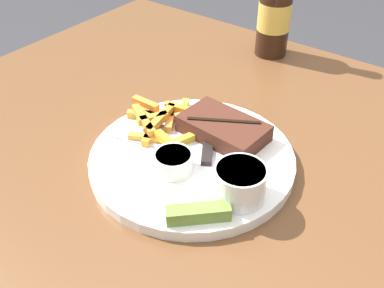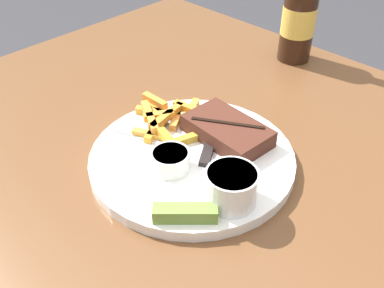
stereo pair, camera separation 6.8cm
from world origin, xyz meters
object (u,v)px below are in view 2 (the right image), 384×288
at_px(coleslaw_cup, 231,185).
at_px(dipping_sauce_cup, 169,159).
at_px(dinner_plate, 192,159).
at_px(steak_portion, 227,131).
at_px(knife_utensil, 211,140).
at_px(beer_bottle, 299,18).
at_px(pickle_spear, 185,213).
at_px(fork_utensil, 146,138).

height_order(coleslaw_cup, dipping_sauce_cup, coleslaw_cup).
distance_m(coleslaw_cup, dipping_sauce_cup, 0.11).
bearing_deg(dinner_plate, steak_portion, 80.88).
height_order(coleslaw_cup, knife_utensil, coleslaw_cup).
bearing_deg(knife_utensil, beer_bottle, -18.43).
height_order(coleslaw_cup, beer_bottle, beer_bottle).
bearing_deg(coleslaw_cup, dinner_plate, 161.88).
xyz_separation_m(dinner_plate, steak_portion, (0.01, 0.07, 0.02)).
relative_size(coleslaw_cup, dipping_sauce_cup, 1.23).
bearing_deg(pickle_spear, knife_utensil, 120.76).
distance_m(dipping_sauce_cup, fork_utensil, 0.08).
distance_m(coleslaw_cup, knife_utensil, 0.14).
bearing_deg(steak_portion, knife_utensil, -117.40).
bearing_deg(beer_bottle, dinner_plate, -77.64).
bearing_deg(dinner_plate, dipping_sauce_cup, -93.72).
bearing_deg(pickle_spear, steak_portion, 113.80).
distance_m(fork_utensil, beer_bottle, 0.44).
distance_m(dinner_plate, steak_portion, 0.07).
height_order(pickle_spear, knife_utensil, pickle_spear).
relative_size(dipping_sauce_cup, knife_utensil, 0.39).
height_order(dinner_plate, steak_portion, steak_portion).
bearing_deg(dipping_sauce_cup, fork_utensil, 164.79).
height_order(dipping_sauce_cup, fork_utensil, dipping_sauce_cup).
relative_size(dinner_plate, steak_portion, 2.23).
xyz_separation_m(pickle_spear, beer_bottle, (-0.18, 0.51, 0.06)).
bearing_deg(dipping_sauce_cup, pickle_spear, -32.27).
bearing_deg(knife_utensil, pickle_spear, 178.65).
height_order(dinner_plate, beer_bottle, beer_bottle).
distance_m(steak_portion, beer_bottle, 0.36).
bearing_deg(coleslaw_cup, beer_bottle, 113.86).
relative_size(dipping_sauce_cup, beer_bottle, 0.23).
height_order(dinner_plate, coleslaw_cup, coleslaw_cup).
height_order(dinner_plate, dipping_sauce_cup, dipping_sauce_cup).
distance_m(steak_portion, pickle_spear, 0.19).
distance_m(steak_portion, dipping_sauce_cup, 0.12).
xyz_separation_m(pickle_spear, fork_utensil, (-0.17, 0.08, -0.01)).
height_order(pickle_spear, beer_bottle, beer_bottle).
bearing_deg(knife_utensil, coleslaw_cup, -158.78).
xyz_separation_m(fork_utensil, beer_bottle, (-0.01, 0.43, 0.07)).
distance_m(steak_portion, fork_utensil, 0.13).
bearing_deg(fork_utensil, coleslaw_cup, -19.98).
height_order(coleslaw_cup, pickle_spear, coleslaw_cup).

